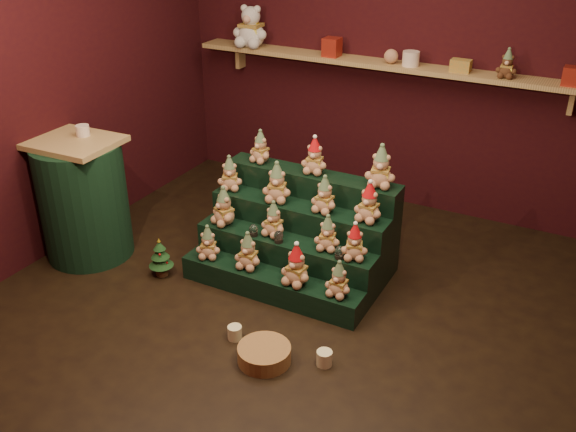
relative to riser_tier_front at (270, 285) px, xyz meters
The scene contains 40 objects.
ground 0.16m from the riser_tier_front, 23.10° to the right, with size 4.00×4.00×0.00m, color black.
back_wall 2.39m from the riser_tier_front, 86.62° to the left, with size 4.00×0.10×2.80m, color black.
front_wall 2.48m from the riser_tier_front, 86.78° to the right, with size 4.00×0.10×2.80m, color black.
left_wall 2.33m from the riser_tier_front, behind, with size 0.10×4.00×2.80m, color black.
back_shelf 2.19m from the riser_tier_front, 86.29° to the left, with size 3.60×0.26×0.24m.
riser_tier_front is the anchor object (origin of this frame).
riser_tier_midfront 0.24m from the riser_tier_front, 90.00° to the left, with size 1.40×0.22×0.36m, color black.
riser_tier_midback 0.48m from the riser_tier_front, 90.00° to the left, with size 1.40×0.22×0.54m, color black.
riser_tier_back 0.71m from the riser_tier_front, 90.00° to the left, with size 1.40×0.22×0.72m, color black.
teddy_0 0.57m from the riser_tier_front, behind, with size 0.18×0.16×0.26m, color tan, non-canonical shape.
teddy_1 0.30m from the riser_tier_front, behind, with size 0.20×0.18×0.28m, color tan, non-canonical shape.
teddy_2 0.33m from the riser_tier_front, ahead, with size 0.22×0.20×0.30m, color tan, non-canonical shape.
teddy_3 0.58m from the riser_tier_front, ahead, with size 0.18×0.17×0.26m, color tan, non-canonical shape.
teddy_4 0.70m from the riser_tier_front, 157.08° to the left, with size 0.21×0.19×0.30m, color tan, non-canonical shape.
teddy_5 0.48m from the riser_tier_front, 113.15° to the left, with size 0.19×0.17×0.26m, color tan, non-canonical shape.
teddy_6 0.57m from the riser_tier_front, 35.69° to the left, with size 0.18×0.17×0.26m, color tan, non-canonical shape.
teddy_7 0.71m from the riser_tier_front, 20.77° to the left, with size 0.19×0.17×0.26m, color tan, non-canonical shape.
teddy_8 0.95m from the riser_tier_front, 143.72° to the left, with size 0.19×0.17×0.27m, color tan, non-canonical shape.
teddy_9 0.76m from the riser_tier_front, 112.53° to the left, with size 0.22×0.19×0.30m, color tan, non-canonical shape.
teddy_10 0.76m from the riser_tier_front, 64.11° to the left, with size 0.20×0.18×0.27m, color tan, non-canonical shape.
teddy_11 0.93m from the riser_tier_front, 39.73° to the left, with size 0.21×0.19×0.29m, color tan, non-canonical shape.
teddy_12 1.10m from the riser_tier_front, 124.18° to the left, with size 0.18×0.16×0.25m, color tan, non-canonical shape.
teddy_13 1.02m from the riser_tier_front, 88.66° to the left, with size 0.20×0.18×0.28m, color tan, non-canonical shape.
teddy_14 1.16m from the riser_tier_front, 51.05° to the left, with size 0.22×0.20×0.31m, color tan, non-canonical shape.
snow_globe_a 0.42m from the riser_tier_front, 145.01° to the left, with size 0.07×0.07×0.09m.
snow_globe_b 0.36m from the riser_tier_front, 96.57° to the left, with size 0.07×0.07×0.09m.
snow_globe_c 0.58m from the riser_tier_front, 19.14° to the left, with size 0.07×0.07×0.09m.
side_table 1.64m from the riser_tier_front, behind, with size 0.68×0.68×0.97m.
table_ornament 1.84m from the riser_tier_front, behind, with size 0.10×0.10×0.08m, color beige.
mini_christmas_tree 0.89m from the riser_tier_front, behind, with size 0.19×0.19×0.32m.
mug_left 0.55m from the riser_tier_front, 85.96° to the right, with size 0.09×0.09×0.09m, color #F5F0B5.
mug_right 0.84m from the riser_tier_front, 37.05° to the right, with size 0.10×0.10×0.10m, color #F5F0B5.
wicker_basket 0.72m from the riser_tier_front, 63.68° to the right, with size 0.34×0.34×0.11m, color #A27941.
white_bear 2.60m from the riser_tier_front, 123.68° to the left, with size 0.34×0.30×0.47m, color silver, non-canonical shape.
brown_bear 2.50m from the riser_tier_front, 58.13° to the left, with size 0.16×0.14×0.22m, color #4E311A, non-canonical shape.
gift_tin_red_a 2.26m from the riser_tier_front, 101.88° to the left, with size 0.14×0.14×0.16m, color maroon.
gift_tin_cream 2.24m from the riser_tier_front, 79.33° to the left, with size 0.14×0.14×0.12m, color beige.
gift_tin_red_b 2.73m from the riser_tier_front, 48.67° to the left, with size 0.12×0.12×0.14m, color maroon.
shelf_plush_ball 2.22m from the riser_tier_front, 84.69° to the left, with size 0.12×0.12×0.12m, color tan.
scarf_gift_box 2.33m from the riser_tier_front, 67.21° to the left, with size 0.16×0.10×0.10m, color orange.
Camera 1 is at (1.82, -3.32, 2.66)m, focal length 40.00 mm.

